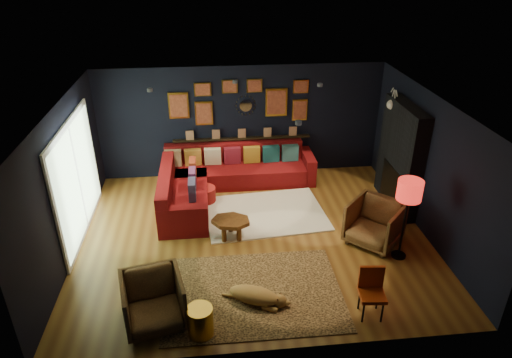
{
  "coord_description": "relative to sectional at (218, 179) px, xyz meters",
  "views": [
    {
      "loc": [
        -0.73,
        -7.18,
        4.96
      ],
      "look_at": [
        0.07,
        0.3,
        1.07
      ],
      "focal_mm": 32.0,
      "sensor_mm": 36.0,
      "label": 1
    }
  ],
  "objects": [
    {
      "name": "floor_lamp",
      "position": [
        3.11,
        -2.71,
        0.95
      ],
      "size": [
        0.42,
        0.42,
        1.52
      ],
      "color": "black",
      "rests_on": "ground"
    },
    {
      "name": "fireplace",
      "position": [
        3.71,
        -0.91,
        0.7
      ],
      "size": [
        0.31,
        1.6,
        2.2
      ],
      "color": "black",
      "rests_on": "ground"
    },
    {
      "name": "ceiling_spots",
      "position": [
        0.61,
        -1.01,
        2.24
      ],
      "size": [
        3.3,
        2.5,
        0.06
      ],
      "color": "black",
      "rests_on": "room_walls"
    },
    {
      "name": "ledge",
      "position": [
        0.61,
        0.87,
        0.6
      ],
      "size": [
        3.2,
        0.12,
        0.04
      ],
      "primitive_type": "cube",
      "color": "black",
      "rests_on": "room_walls"
    },
    {
      "name": "leopard_rug",
      "position": [
        0.44,
        -3.39,
        -0.31
      ],
      "size": [
        2.82,
        2.02,
        0.02
      ],
      "primitive_type": "cube",
      "rotation": [
        0.0,
        0.0,
        -0.01
      ],
      "color": "#B5844C",
      "rests_on": "ground"
    },
    {
      "name": "room_walls",
      "position": [
        0.61,
        -1.81,
        1.27
      ],
      "size": [
        6.5,
        6.5,
        6.5
      ],
      "color": "black",
      "rests_on": "ground"
    },
    {
      "name": "pouf",
      "position": [
        -0.3,
        -0.4,
        -0.14
      ],
      "size": [
        0.47,
        0.47,
        0.31
      ],
      "primitive_type": "cylinder",
      "color": "maroon",
      "rests_on": "shag_rug"
    },
    {
      "name": "shag_rug",
      "position": [
        0.93,
        -1.04,
        -0.31
      ],
      "size": [
        2.54,
        1.94,
        0.03
      ],
      "primitive_type": "cube",
      "rotation": [
        0.0,
        0.0,
        0.08
      ],
      "color": "silver",
      "rests_on": "ground"
    },
    {
      "name": "gallery_wall",
      "position": [
        0.6,
        0.91,
        1.48
      ],
      "size": [
        3.15,
        0.04,
        1.02
      ],
      "color": "gold",
      "rests_on": "room_walls"
    },
    {
      "name": "coffee_table",
      "position": [
        0.18,
        -1.81,
        0.01
      ],
      "size": [
        0.85,
        0.71,
        0.37
      ],
      "rotation": [
        0.0,
        0.0,
        -0.23
      ],
      "color": "brown",
      "rests_on": "shag_rug"
    },
    {
      "name": "armchair_left",
      "position": [
        -1.05,
        -3.86,
        0.11
      ],
      "size": [
        1.0,
        0.96,
        0.87
      ],
      "primitive_type": "imported",
      "rotation": [
        0.0,
        0.0,
        0.22
      ],
      "color": "#A8723B",
      "rests_on": "ground"
    },
    {
      "name": "dog",
      "position": [
        0.43,
        -3.6,
        -0.13
      ],
      "size": [
        1.21,
        0.94,
        0.34
      ],
      "primitive_type": null,
      "rotation": [
        0.0,
        0.0,
        -0.43
      ],
      "color": "#A4743F",
      "rests_on": "leopard_rug"
    },
    {
      "name": "sliding_door",
      "position": [
        -2.6,
        -1.21,
        0.78
      ],
      "size": [
        0.06,
        2.8,
        2.2
      ],
      "color": "white",
      "rests_on": "ground"
    },
    {
      "name": "orange_chair",
      "position": [
        2.13,
        -3.99,
        0.14
      ],
      "size": [
        0.4,
        0.4,
        0.79
      ],
      "rotation": [
        0.0,
        0.0,
        -0.1
      ],
      "color": "black",
      "rests_on": "ground"
    },
    {
      "name": "sunburst_mirror",
      "position": [
        0.71,
        0.91,
        1.38
      ],
      "size": [
        0.47,
        0.16,
        0.47
      ],
      "color": "silver",
      "rests_on": "room_walls"
    },
    {
      "name": "deer_head",
      "position": [
        3.75,
        -0.41,
        1.73
      ],
      "size": [
        0.5,
        0.28,
        0.45
      ],
      "color": "white",
      "rests_on": "fireplace"
    },
    {
      "name": "gold_stool",
      "position": [
        -0.39,
        -4.16,
        -0.09
      ],
      "size": [
        0.37,
        0.37,
        0.47
      ],
      "primitive_type": "cylinder",
      "color": "gold",
      "rests_on": "ground"
    },
    {
      "name": "armchair_right",
      "position": [
        2.79,
        -2.23,
        0.13
      ],
      "size": [
        1.21,
        1.2,
        0.91
      ],
      "primitive_type": "imported",
      "rotation": [
        0.0,
        0.0,
        -0.76
      ],
      "color": "#A8723B",
      "rests_on": "ground"
    },
    {
      "name": "floor",
      "position": [
        0.61,
        -1.81,
        -0.32
      ],
      "size": [
        6.5,
        6.5,
        0.0
      ],
      "primitive_type": "plane",
      "color": "brown",
      "rests_on": "ground"
    },
    {
      "name": "sectional",
      "position": [
        0.0,
        0.0,
        0.0
      ],
      "size": [
        3.41,
        2.69,
        0.86
      ],
      "color": "maroon",
      "rests_on": "ground"
    }
  ]
}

